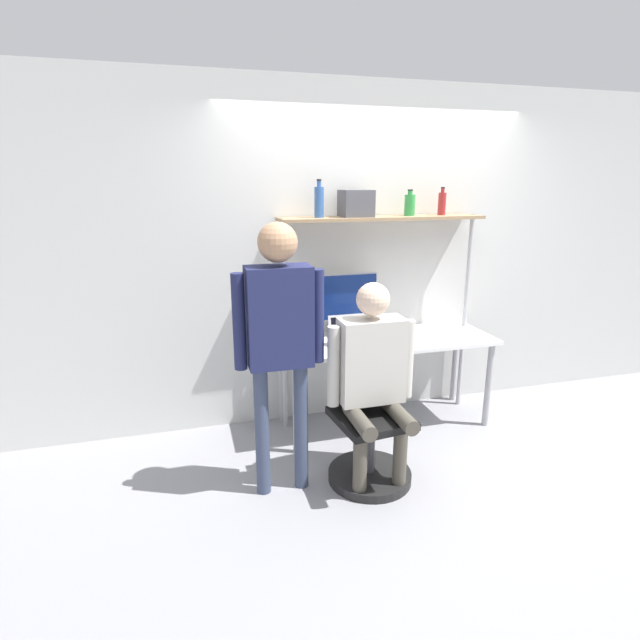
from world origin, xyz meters
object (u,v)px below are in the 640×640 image
(office_chair, at_px, (368,438))
(bottle_blue, at_px, (319,201))
(cell_phone, at_px, (382,343))
(bottle_green, at_px, (410,205))
(monitor, at_px, (340,301))
(person_standing, at_px, (279,326))
(storage_box, at_px, (356,203))
(laptop, at_px, (351,338))
(bottle_red, at_px, (442,203))
(person_seated, at_px, (373,369))

(office_chair, height_order, bottle_blue, bottle_blue)
(cell_phone, relative_size, bottle_green, 0.75)
(monitor, bearing_deg, person_standing, -128.10)
(storage_box, bearing_deg, person_standing, -132.66)
(bottle_green, bearing_deg, laptop, -155.13)
(monitor, height_order, storage_box, storage_box)
(cell_phone, distance_m, bottle_red, 1.21)
(bottle_blue, bearing_deg, person_seated, -83.35)
(office_chair, height_order, storage_box, storage_box)
(cell_phone, relative_size, bottle_red, 0.69)
(bottle_green, relative_size, bottle_red, 0.92)
(monitor, height_order, bottle_green, bottle_green)
(bottle_red, relative_size, bottle_blue, 0.79)
(cell_phone, height_order, office_chair, office_chair)
(cell_phone, height_order, bottle_blue, bottle_blue)
(bottle_red, xyz_separation_m, storage_box, (-0.73, 0.00, 0.01))
(cell_phone, bearing_deg, laptop, 179.75)
(office_chair, xyz_separation_m, person_standing, (-0.58, 0.02, 0.82))
(bottle_red, bearing_deg, storage_box, 180.00)
(office_chair, distance_m, storage_box, 1.73)
(bottle_green, bearing_deg, office_chair, -126.69)
(bottle_blue, bearing_deg, person_standing, -119.85)
(laptop, distance_m, bottle_blue, 1.05)
(bottle_blue, bearing_deg, laptop, -55.78)
(person_seated, relative_size, bottle_green, 6.72)
(monitor, relative_size, laptop, 1.93)
(person_standing, bearing_deg, office_chair, -1.75)
(monitor, distance_m, bottle_blue, 0.79)
(monitor, distance_m, bottle_red, 1.13)
(person_seated, relative_size, person_standing, 0.78)
(monitor, xyz_separation_m, storage_box, (0.12, 0.01, 0.75))
(bottle_green, bearing_deg, monitor, -179.16)
(monitor, xyz_separation_m, cell_phone, (0.27, -0.25, -0.29))
(monitor, relative_size, person_standing, 0.36)
(laptop, relative_size, person_standing, 0.19)
(person_seated, relative_size, storage_box, 5.84)
(monitor, bearing_deg, office_chair, -94.67)
(monitor, distance_m, cell_phone, 0.47)
(monitor, distance_m, person_seated, 0.93)
(monitor, xyz_separation_m, bottle_red, (0.85, 0.01, 0.74))
(bottle_blue, bearing_deg, bottle_red, -0.00)
(bottle_blue, bearing_deg, storage_box, -0.00)
(cell_phone, relative_size, person_seated, 0.11)
(office_chair, xyz_separation_m, bottle_green, (0.64, 0.85, 1.48))
(person_seated, distance_m, bottle_red, 1.61)
(cell_phone, bearing_deg, bottle_green, 40.85)
(monitor, relative_size, storage_box, 2.67)
(bottle_red, height_order, bottle_blue, bottle_blue)
(monitor, relative_size, person_seated, 0.46)
(person_seated, height_order, person_standing, person_standing)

